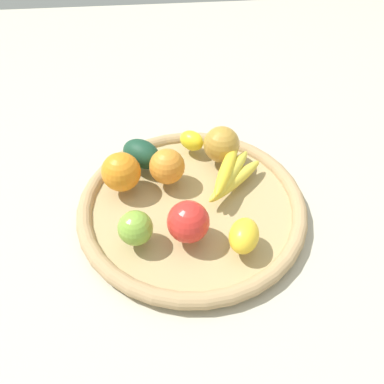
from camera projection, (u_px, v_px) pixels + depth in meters
The scene contains 11 objects.
ground_plane at pixel (192, 211), 0.80m from camera, with size 2.40×2.40×0.00m, color #BCB6A1.
basket at pixel (192, 206), 0.78m from camera, with size 0.47×0.47×0.04m.
orange_1 at pixel (167, 166), 0.78m from camera, with size 0.07×0.07×0.07m, color orange.
apple_0 at pixel (188, 222), 0.68m from camera, with size 0.08×0.08×0.08m, color red.
banana_bunch at pixel (231, 174), 0.78m from camera, with size 0.16×0.14×0.05m.
lemon_1 at pixel (244, 236), 0.67m from camera, with size 0.07×0.05×0.05m, color yellow.
apple_2 at pixel (222, 144), 0.83m from camera, with size 0.08×0.08×0.08m, color #BC8C35.
lemon_0 at pixel (192, 141), 0.87m from camera, with size 0.06×0.04×0.04m, color yellow.
apple_1 at pixel (135, 228), 0.68m from camera, with size 0.06×0.06×0.06m, color #81AE3A.
orange_0 at pixel (121, 172), 0.77m from camera, with size 0.08×0.08×0.08m, color orange.
avocado at pixel (141, 154), 0.82m from camera, with size 0.09×0.06×0.06m, color #19422D.
Camera 1 is at (0.52, -0.05, 0.60)m, focal length 35.39 mm.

